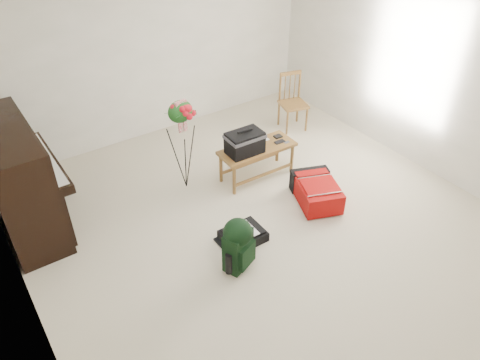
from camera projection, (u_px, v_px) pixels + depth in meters
floor at (268, 228)px, 5.35m from camera, size 5.00×5.50×0.01m
ceiling at (278, 3)px, 3.88m from camera, size 5.00×5.50×0.01m
wall_back at (150, 51)px, 6.44m from camera, size 5.00×0.04×2.50m
wall_left at (5, 231)px, 3.47m from camera, size 0.04×5.50×2.50m
wall_right at (432, 76)px, 5.76m from camera, size 0.04×5.50×2.50m
piano at (19, 182)px, 5.06m from camera, size 0.71×1.50×1.25m
bench at (249, 145)px, 5.79m from camera, size 1.01×0.43×0.77m
dining_chair at (292, 102)px, 7.01m from camera, size 0.45×0.45×0.86m
red_suitcase at (314, 189)px, 5.69m from camera, size 0.67×0.81×0.29m
black_duffel at (243, 235)px, 5.16m from camera, size 0.46×0.37×0.19m
green_backpack at (238, 242)px, 4.68m from camera, size 0.35×0.33×0.61m
flower_stand at (183, 146)px, 5.65m from camera, size 0.45×0.45×1.24m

